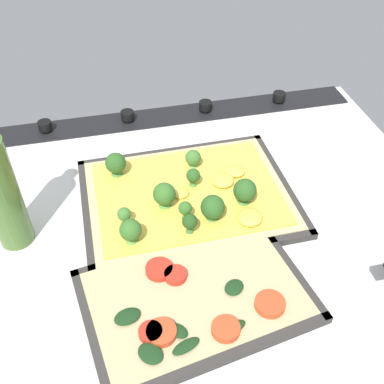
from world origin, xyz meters
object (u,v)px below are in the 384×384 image
Objects in this scene: baking_tray_front at (188,198)px; veggie_pizza_back at (195,298)px; broccoli_pizza at (188,195)px; baking_tray_back at (196,297)px; oil_bottle at (0,191)px.

veggie_pizza_back reaches higher than baking_tray_front.
broccoli_pizza reaches higher than baking_tray_back.
baking_tray_front is 21.05cm from veggie_pizza_back.
veggie_pizza_back is 1.30× the size of oil_bottle.
baking_tray_front is at bearing -99.87° from veggie_pizza_back.
baking_tray_back is 0.95cm from veggie_pizza_back.
baking_tray_front is 1.16× the size of veggie_pizza_back.
oil_bottle is (24.98, -18.11, 9.12)cm from veggie_pizza_back.
oil_bottle is (25.21, -17.57, 9.86)cm from baking_tray_back.
baking_tray_back is (3.22, 19.50, -1.55)cm from broccoli_pizza.
veggie_pizza_back is at bearing 80.13° from baking_tray_front.
baking_tray_front is 20.47cm from baking_tray_back.
oil_bottle reaches higher than veggie_pizza_back.
broccoli_pizza is at bearing -176.12° from oil_bottle.
baking_tray_back is at bearing 80.63° from broccoli_pizza.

